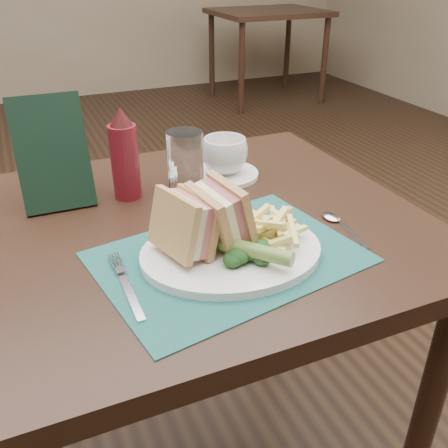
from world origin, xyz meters
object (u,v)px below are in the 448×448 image
at_px(ketchup_bottle, 124,154).
at_px(check_presenter, 52,153).
at_px(sandwich_half_b, 210,217).
at_px(coffee_cup, 225,155).
at_px(placemat, 228,257).
at_px(sandwich_half_a, 174,228).
at_px(table_bg_right, 267,56).
at_px(drinking_glass, 185,163).
at_px(plate, 231,252).
at_px(table_main, 187,369).
at_px(saucer, 225,174).

xyz_separation_m(ketchup_bottle, check_presenter, (-0.13, 0.02, 0.01)).
height_order(sandwich_half_b, ketchup_bottle, ketchup_bottle).
height_order(coffee_cup, ketchup_bottle, ketchup_bottle).
height_order(placemat, ketchup_bottle, ketchup_bottle).
relative_size(sandwich_half_a, ketchup_bottle, 0.56).
height_order(table_bg_right, check_presenter, check_presenter).
relative_size(drinking_glass, ketchup_bottle, 0.70).
xyz_separation_m(placemat, check_presenter, (-0.23, 0.31, 0.11)).
relative_size(plate, drinking_glass, 2.31).
bearing_deg(drinking_glass, coffee_cup, 21.95).
xyz_separation_m(table_main, table_bg_right, (1.89, 3.22, 0.00)).
distance_m(saucer, drinking_glass, 0.13).
bearing_deg(sandwich_half_a, coffee_cup, 37.23).
bearing_deg(coffee_cup, sandwich_half_a, -125.86).
relative_size(table_main, check_presenter, 4.11).
xyz_separation_m(plate, coffee_cup, (0.12, 0.31, 0.04)).
height_order(plate, drinking_glass, drinking_glass).
distance_m(table_bg_right, sandwich_half_b, 3.87).
bearing_deg(table_bg_right, sandwich_half_b, -119.33).
relative_size(table_bg_right, plate, 3.00).
bearing_deg(saucer, ketchup_bottle, -176.05).
bearing_deg(placemat, table_main, 102.28).
xyz_separation_m(coffee_cup, check_presenter, (-0.35, 0.00, 0.06)).
bearing_deg(coffee_cup, table_bg_right, 60.50).
bearing_deg(sandwich_half_a, plate, -24.45).
height_order(table_main, plate, plate).
bearing_deg(sandwich_half_a, table_bg_right, 42.99).
bearing_deg(check_presenter, ketchup_bottle, -7.52).
height_order(plate, ketchup_bottle, ketchup_bottle).
distance_m(saucer, coffee_cup, 0.04).
bearing_deg(sandwich_half_b, table_bg_right, 53.10).
xyz_separation_m(sandwich_half_a, saucer, (0.22, 0.30, -0.06)).
relative_size(table_bg_right, saucer, 6.00).
relative_size(table_bg_right, sandwich_half_a, 8.58).
relative_size(placemat, drinking_glass, 3.19).
relative_size(sandwich_half_a, check_presenter, 0.48).
bearing_deg(coffee_cup, check_presenter, 179.36).
relative_size(table_main, placemat, 2.17).
relative_size(coffee_cup, drinking_glass, 0.77).
xyz_separation_m(table_bg_right, ketchup_bottle, (-1.95, -3.07, 0.47)).
relative_size(sandwich_half_b, check_presenter, 0.50).
relative_size(plate, coffee_cup, 2.99).
xyz_separation_m(table_bg_right, drinking_glass, (-1.84, -3.10, 0.44)).
bearing_deg(table_bg_right, coffee_cup, -119.50).
xyz_separation_m(placemat, saucer, (0.13, 0.31, 0.00)).
bearing_deg(drinking_glass, sandwich_half_a, -113.28).
bearing_deg(coffee_cup, placemat, -112.43).
bearing_deg(sandwich_half_a, check_presenter, 97.82).
relative_size(saucer, coffee_cup, 1.50).
xyz_separation_m(table_main, placemat, (0.03, -0.15, 0.38)).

